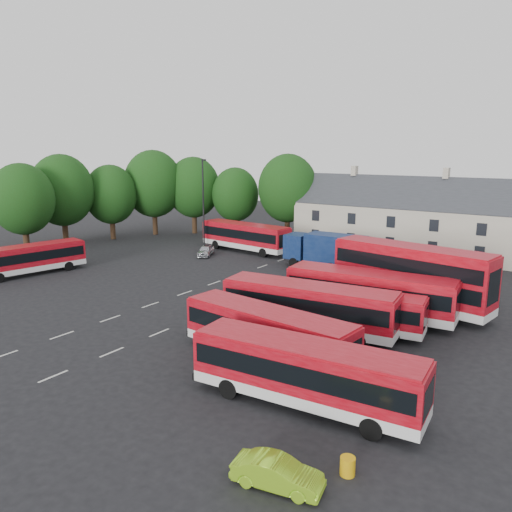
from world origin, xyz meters
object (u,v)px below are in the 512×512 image
object	(u,v)px
silver_car	(206,251)
lamppost	(203,202)
bus_dd_south	(411,273)
bus_west	(30,257)
grit_bin	(348,466)
box_truck	(326,249)
lime_car	(277,473)
bus_row_a	(306,369)

from	to	relation	value
silver_car	lamppost	distance (m)	6.71
bus_dd_south	bus_west	world-z (taller)	bus_dd_south
grit_bin	box_truck	bearing A→B (deg)	118.16
bus_dd_south	box_truck	world-z (taller)	bus_dd_south
lamppost	box_truck	bearing A→B (deg)	-3.75
bus_west	lime_car	size ratio (longest dim) A/B	3.12
bus_west	box_truck	size ratio (longest dim) A/B	1.26
bus_row_a	bus_dd_south	world-z (taller)	bus_dd_south
bus_row_a	silver_car	bearing A→B (deg)	133.29
bus_dd_south	lamppost	world-z (taller)	lamppost
lime_car	grit_bin	size ratio (longest dim) A/B	4.69
grit_bin	lamppost	distance (m)	45.22
bus_west	grit_bin	xyz separation A→B (m)	(38.59, -10.90, -1.40)
lamppost	bus_dd_south	bearing A→B (deg)	-18.00
lime_car	bus_west	bearing A→B (deg)	59.30
bus_row_a	bus_dd_south	distance (m)	17.68
lime_car	lamppost	xyz separation A→B (m)	(-31.11, 32.59, 5.27)
bus_row_a	box_truck	size ratio (longest dim) A/B	1.36
silver_car	grit_bin	distance (m)	40.68
grit_bin	lime_car	bearing A→B (deg)	-131.01
bus_row_a	bus_dd_south	xyz separation A→B (m)	(-0.64, 17.64, 0.92)
lime_car	grit_bin	distance (m)	2.79
bus_dd_south	silver_car	distance (m)	26.43
bus_dd_south	silver_car	bearing A→B (deg)	176.23
bus_row_a	box_truck	distance (m)	28.37
lamppost	grit_bin	bearing A→B (deg)	-42.79
bus_west	grit_bin	world-z (taller)	bus_west
bus_row_a	grit_bin	bearing A→B (deg)	-47.70
box_truck	lime_car	size ratio (longest dim) A/B	2.48
lime_car	lamppost	world-z (taller)	lamppost
silver_car	grit_bin	bearing A→B (deg)	-69.34
lime_car	lamppost	distance (m)	45.37
bus_row_a	silver_car	xyz separation A→B (m)	(-26.25, 23.77, -1.30)
bus_dd_south	silver_car	size ratio (longest dim) A/B	3.44
grit_bin	silver_car	bearing A→B (deg)	137.71
silver_car	lime_car	size ratio (longest dim) A/B	1.06
box_truck	bus_west	bearing A→B (deg)	-142.37
bus_row_a	bus_west	distance (m)	35.51
lime_car	bus_dd_south	bearing A→B (deg)	-4.76
lamppost	silver_car	bearing A→B (deg)	-47.57
lime_car	silver_car	bearing A→B (deg)	32.56
silver_car	lamppost	xyz separation A→B (m)	(-2.85, 3.12, 5.21)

